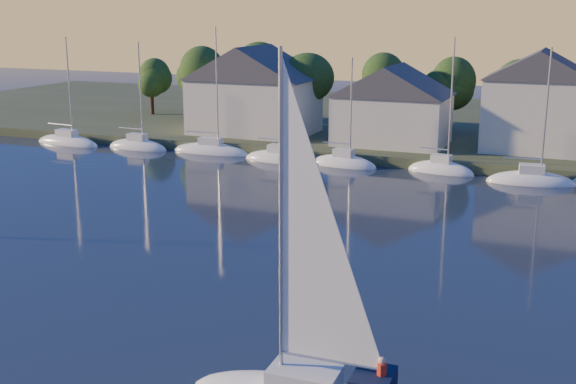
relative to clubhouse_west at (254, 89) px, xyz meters
The scene contains 7 objects.
shoreline_land 28.43m from the clubhouse_west, 37.69° to the left, with size 160.00×50.00×2.00m, color #344226.
wooden_dock 23.56m from the clubhouse_west, 15.26° to the right, with size 120.00×3.00×1.00m, color brown.
clubhouse_west is the anchor object (origin of this frame).
clubhouse_centre 16.05m from the clubhouse_west, ahead, with size 11.55×8.40×8.08m.
clubhouse_east 30.02m from the clubhouse_west, ahead, with size 10.50×8.40×9.80m.
tree_line 24.55m from the clubhouse_west, 11.77° to the left, with size 93.40×5.40×8.90m.
moored_fleet 24.48m from the clubhouse_west, 22.25° to the right, with size 87.50×2.40×12.05m.
Camera 1 is at (11.88, -15.08, 14.49)m, focal length 45.00 mm.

